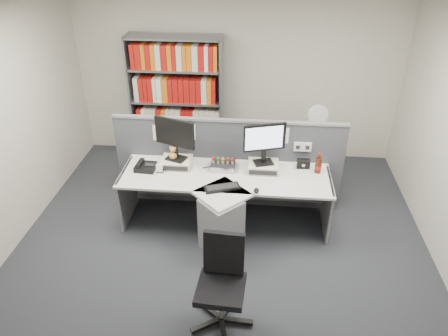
# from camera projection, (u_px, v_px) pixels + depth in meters

# --- Properties ---
(ground) EXTENTS (5.50, 5.50, 0.00)m
(ground) POSITION_uv_depth(u_px,v_px,m) (219.00, 265.00, 4.89)
(ground) COLOR #32343B
(ground) RESTS_ON ground
(room_shell) EXTENTS (5.04, 5.54, 2.72)m
(room_shell) POSITION_uv_depth(u_px,v_px,m) (218.00, 124.00, 3.97)
(room_shell) COLOR beige
(room_shell) RESTS_ON ground
(partition) EXTENTS (3.00, 0.08, 1.27)m
(partition) POSITION_uv_depth(u_px,v_px,m) (229.00, 162.00, 5.62)
(partition) COLOR #464950
(partition) RESTS_ON ground
(desk) EXTENTS (2.60, 1.20, 0.72)m
(desk) POSITION_uv_depth(u_px,v_px,m) (224.00, 203.00, 5.16)
(desk) COLOR silver
(desk) RESTS_ON ground
(monitor_riser_left) EXTENTS (0.38, 0.31, 0.10)m
(monitor_riser_left) POSITION_uv_depth(u_px,v_px,m) (177.00, 163.00, 5.38)
(monitor_riser_left) COLOR beige
(monitor_riser_left) RESTS_ON desk
(monitor_riser_right) EXTENTS (0.38, 0.31, 0.10)m
(monitor_riser_right) POSITION_uv_depth(u_px,v_px,m) (263.00, 167.00, 5.29)
(monitor_riser_right) COLOR beige
(monitor_riser_right) RESTS_ON desk
(monitor_left) EXTENTS (0.52, 0.24, 0.55)m
(monitor_left) POSITION_uv_depth(u_px,v_px,m) (175.00, 136.00, 5.19)
(monitor_left) COLOR black
(monitor_left) RESTS_ON monitor_riser_left
(monitor_right) EXTENTS (0.51, 0.23, 0.53)m
(monitor_right) POSITION_uv_depth(u_px,v_px,m) (264.00, 141.00, 5.10)
(monitor_right) COLOR black
(monitor_right) RESTS_ON monitor_riser_right
(desktop_pc) EXTENTS (0.30, 0.27, 0.08)m
(desktop_pc) POSITION_uv_depth(u_px,v_px,m) (223.00, 165.00, 5.34)
(desktop_pc) COLOR black
(desktop_pc) RESTS_ON desk
(figurines) EXTENTS (0.29, 0.05, 0.09)m
(figurines) POSITION_uv_depth(u_px,v_px,m) (223.00, 160.00, 5.28)
(figurines) COLOR beige
(figurines) RESTS_ON desktop_pc
(keyboard) EXTENTS (0.44, 0.29, 0.03)m
(keyboard) POSITION_uv_depth(u_px,v_px,m) (222.00, 188.00, 4.95)
(keyboard) COLOR black
(keyboard) RESTS_ON desk
(mouse) EXTENTS (0.06, 0.10, 0.04)m
(mouse) POSITION_uv_depth(u_px,v_px,m) (256.00, 190.00, 4.89)
(mouse) COLOR black
(mouse) RESTS_ON desk
(desk_phone) EXTENTS (0.26, 0.24, 0.11)m
(desk_phone) POSITION_uv_depth(u_px,v_px,m) (145.00, 167.00, 5.31)
(desk_phone) COLOR black
(desk_phone) RESTS_ON desk
(desk_calendar) EXTENTS (0.09, 0.07, 0.11)m
(desk_calendar) POSITION_uv_depth(u_px,v_px,m) (160.00, 169.00, 5.25)
(desk_calendar) COLOR black
(desk_calendar) RESTS_ON desk
(plush_toy) EXTENTS (0.10, 0.10, 0.18)m
(plush_toy) POSITION_uv_depth(u_px,v_px,m) (173.00, 154.00, 5.31)
(plush_toy) COLOR #E09E4A
(plush_toy) RESTS_ON monitor_riser_left
(speaker) EXTENTS (0.16, 0.09, 0.11)m
(speaker) POSITION_uv_depth(u_px,v_px,m) (303.00, 164.00, 5.34)
(speaker) COLOR black
(speaker) RESTS_ON desk
(cola_bottle) EXTENTS (0.08, 0.08, 0.27)m
(cola_bottle) POSITION_uv_depth(u_px,v_px,m) (318.00, 165.00, 5.22)
(cola_bottle) COLOR #3F190A
(cola_bottle) RESTS_ON desk
(shelving_unit) EXTENTS (1.41, 0.40, 2.00)m
(shelving_unit) POSITION_uv_depth(u_px,v_px,m) (177.00, 103.00, 6.55)
(shelving_unit) COLOR slate
(shelving_unit) RESTS_ON ground
(filing_cabinet) EXTENTS (0.45, 0.61, 0.70)m
(filing_cabinet) POSITION_uv_depth(u_px,v_px,m) (312.00, 158.00, 6.32)
(filing_cabinet) COLOR slate
(filing_cabinet) RESTS_ON ground
(desk_fan) EXTENTS (0.30, 0.18, 0.51)m
(desk_fan) POSITION_uv_depth(u_px,v_px,m) (317.00, 117.00, 5.97)
(desk_fan) COLOR white
(desk_fan) RESTS_ON filing_cabinet
(office_chair) EXTENTS (0.61, 0.63, 0.94)m
(office_chair) POSITION_uv_depth(u_px,v_px,m) (222.00, 280.00, 4.01)
(office_chair) COLOR silver
(office_chair) RESTS_ON ground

